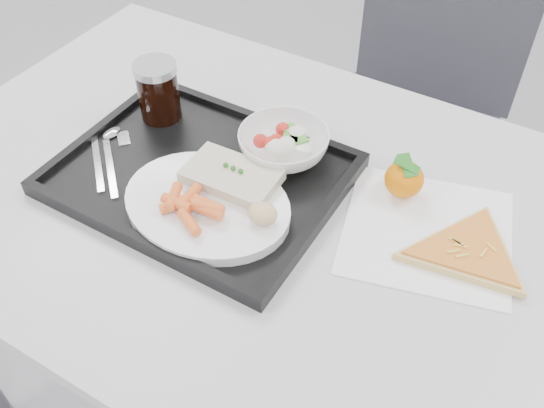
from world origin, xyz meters
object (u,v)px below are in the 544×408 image
dinner_plate (207,205)px  cola_glass (158,90)px  salad_bowl (284,145)px  tangerine (404,179)px  pizza_slice (468,252)px  chair (419,95)px  table (259,223)px  tray (200,176)px

dinner_plate → cola_glass: cola_glass is taller
salad_bowl → tangerine: tangerine is taller
salad_bowl → pizza_slice: size_ratio=0.49×
dinner_plate → cola_glass: bearing=143.8°
cola_glass → tangerine: size_ratio=1.38×
chair → pizza_slice: size_ratio=2.97×
pizza_slice → tangerine: bearing=151.8°
table → cola_glass: 0.30m
chair → pizza_slice: (0.28, -0.65, 0.22)m
salad_bowl → dinner_plate: bearing=-102.6°
dinner_plate → tangerine: (0.24, 0.20, 0.01)m
chair → tangerine: size_ratio=11.87×
dinner_plate → tangerine: bearing=39.1°
chair → cola_glass: 0.75m
tray → cola_glass: (-0.15, 0.09, 0.06)m
salad_bowl → pizza_slice: salad_bowl is taller
cola_glass → pizza_slice: size_ratio=0.34×
tray → dinner_plate: bearing=-46.5°
table → dinner_plate: (-0.04, -0.08, 0.09)m
tray → dinner_plate: 0.09m
cola_glass → tray: bearing=-31.4°
pizza_slice → dinner_plate: bearing=-161.4°
tray → pizza_slice: size_ratio=1.44×
tangerine → pizza_slice: tangerine is taller
tray → pizza_slice: (0.43, 0.07, 0.00)m
table → dinner_plate: bearing=-119.6°
dinner_plate → cola_glass: (-0.21, 0.15, 0.05)m
table → tangerine: size_ratio=15.31×
table → chair: 0.71m
cola_glass → dinner_plate: bearing=-36.2°
chair → dinner_plate: (-0.09, -0.78, 0.24)m
table → tray: bearing=-170.4°
tray → tangerine: size_ratio=5.74×
cola_glass → tangerine: (0.45, 0.04, -0.04)m
tray → salad_bowl: salad_bowl is taller
dinner_plate → salad_bowl: size_ratio=1.78×
tangerine → cola_glass: bearing=-174.3°
tangerine → pizza_slice: 0.15m
dinner_plate → tray: bearing=133.5°
cola_glass → tangerine: cola_glass is taller
cola_glass → tangerine: bearing=5.7°
table → tangerine: bearing=31.0°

